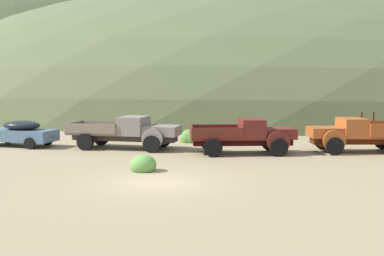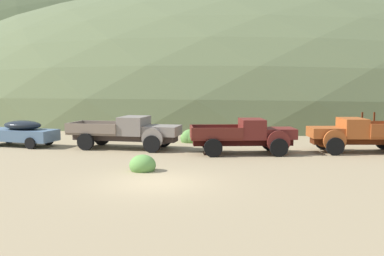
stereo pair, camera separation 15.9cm
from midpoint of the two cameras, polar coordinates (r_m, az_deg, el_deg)
ground_plane at (r=17.20m, az=-4.43°, el=-7.03°), size 300.00×300.00×0.00m
hill_far_right at (r=98.66m, az=-18.19°, el=3.38°), size 73.82×74.11×43.60m
hill_distant at (r=76.79m, az=8.43°, el=2.97°), size 109.40×88.91×36.75m
car_chalk_blue at (r=28.75m, az=-21.52°, el=-0.55°), size 5.17×3.13×1.57m
truck_primer_gray at (r=25.75m, az=-7.47°, el=-0.49°), size 6.77×3.70×1.89m
truck_oxblood at (r=24.02m, az=7.75°, el=-0.99°), size 5.64×2.36×1.89m
truck_oxide_orange at (r=25.88m, az=20.35°, el=-0.78°), size 5.77×2.50×2.16m
bush_front_left at (r=19.35m, az=-6.09°, el=-4.85°), size 1.16×1.04×0.93m
bush_between_trucks at (r=28.38m, az=0.04°, el=-1.29°), size 1.48×1.16×1.09m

